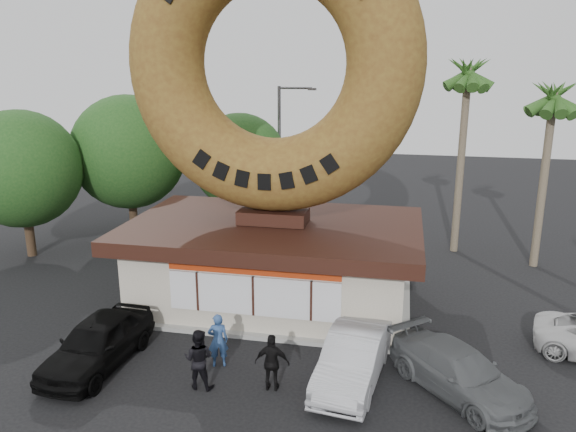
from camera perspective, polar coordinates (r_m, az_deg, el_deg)
The scene contains 15 objects.
ground at distance 17.54m, azimuth -6.07°, elevation -16.49°, with size 90.00×90.00×0.00m, color black.
donut_shop at distance 21.98m, azimuth -1.46°, elevation -4.50°, with size 11.20×7.20×3.80m.
giant_donut at distance 20.69m, azimuth -1.59°, elevation 15.18°, with size 10.74×10.74×2.74m, color olive.
tree_west at distance 30.99m, azimuth -15.88°, elevation 6.26°, with size 6.00×6.00×7.65m.
tree_mid at distance 30.87m, azimuth -4.93°, elevation 5.58°, with size 5.20×5.20×6.63m.
tree_far at distance 29.57m, azimuth -25.45°, elevation 4.33°, with size 5.60×5.60×7.14m.
palm_near at distance 28.28m, azimuth 17.78°, elevation 12.99°, with size 2.60×2.60×9.75m.
palm_far at distance 27.41m, azimuth 25.32°, elevation 10.26°, with size 2.60×2.60×8.75m.
street_lamp at distance 31.22m, azimuth -0.62°, elevation 6.61°, with size 2.11×0.20×8.00m.
person_left at distance 18.01m, azimuth -7.12°, elevation -12.40°, with size 0.64×0.42×1.75m, color #2C4A80.
person_center at distance 17.00m, azimuth -9.07°, elevation -14.15°, with size 0.89×0.69×1.83m, color black.
person_right at distance 16.72m, azimuth -1.61°, elevation -14.66°, with size 1.02×0.42×1.73m, color black.
car_black at distance 18.91m, azimuth -18.80°, elevation -12.07°, with size 1.85×4.59×1.57m, color black.
car_silver at distance 17.28m, azimuth 6.61°, elevation -14.17°, with size 1.58×4.53×1.49m, color #B3B3B8.
car_grey at distance 17.38m, azimuth 16.98°, elevation -14.89°, with size 1.88×4.62×1.34m, color slate.
Camera 1 is at (4.75, -14.14, 9.23)m, focal length 35.00 mm.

